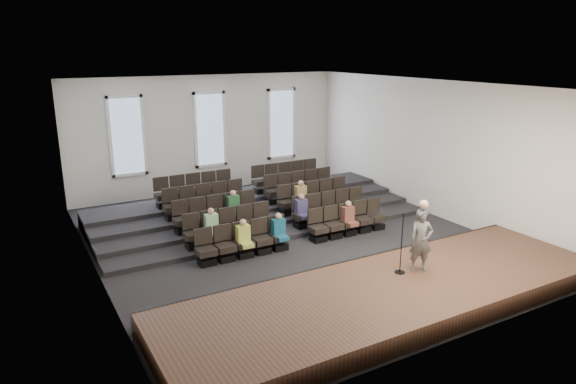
# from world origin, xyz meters

# --- Properties ---
(ground) EXTENTS (14.00, 14.00, 0.00)m
(ground) POSITION_xyz_m (0.00, 0.00, 0.00)
(ground) COLOR black
(ground) RESTS_ON ground
(ceiling) EXTENTS (12.00, 14.00, 0.02)m
(ceiling) POSITION_xyz_m (0.00, 0.00, 5.01)
(ceiling) COLOR white
(ceiling) RESTS_ON ground
(wall_back) EXTENTS (12.00, 0.04, 5.00)m
(wall_back) POSITION_xyz_m (0.00, 7.02, 2.50)
(wall_back) COLOR silver
(wall_back) RESTS_ON ground
(wall_front) EXTENTS (12.00, 0.04, 5.00)m
(wall_front) POSITION_xyz_m (0.00, -7.02, 2.50)
(wall_front) COLOR silver
(wall_front) RESTS_ON ground
(wall_left) EXTENTS (0.04, 14.00, 5.00)m
(wall_left) POSITION_xyz_m (-6.02, 0.00, 2.50)
(wall_left) COLOR silver
(wall_left) RESTS_ON ground
(wall_right) EXTENTS (0.04, 14.00, 5.00)m
(wall_right) POSITION_xyz_m (6.02, 0.00, 2.50)
(wall_right) COLOR silver
(wall_right) RESTS_ON ground
(stage) EXTENTS (11.80, 3.60, 0.50)m
(stage) POSITION_xyz_m (0.00, -5.10, 0.25)
(stage) COLOR #4D2E21
(stage) RESTS_ON ground
(stage_lip) EXTENTS (11.80, 0.06, 0.52)m
(stage_lip) POSITION_xyz_m (0.00, -3.33, 0.25)
(stage_lip) COLOR black
(stage_lip) RESTS_ON ground
(risers) EXTENTS (11.80, 4.80, 0.60)m
(risers) POSITION_xyz_m (0.00, 3.17, 0.20)
(risers) COLOR black
(risers) RESTS_ON ground
(seating_rows) EXTENTS (6.80, 4.70, 1.67)m
(seating_rows) POSITION_xyz_m (-0.00, 1.54, 0.68)
(seating_rows) COLOR black
(seating_rows) RESTS_ON ground
(windows) EXTENTS (8.44, 0.10, 3.24)m
(windows) POSITION_xyz_m (0.00, 6.95, 2.70)
(windows) COLOR white
(windows) RESTS_ON wall_back
(audience) EXTENTS (4.85, 2.64, 1.10)m
(audience) POSITION_xyz_m (-0.36, 0.30, 0.81)
(audience) COLOR #B1C04D
(audience) RESTS_ON seating_rows
(speaker) EXTENTS (0.71, 0.59, 1.65)m
(speaker) POSITION_xyz_m (1.19, -4.73, 1.33)
(speaker) COLOR #555350
(speaker) RESTS_ON stage
(mic_stand) EXTENTS (0.27, 0.27, 1.63)m
(mic_stand) POSITION_xyz_m (0.66, -4.60, 0.99)
(mic_stand) COLOR black
(mic_stand) RESTS_ON stage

